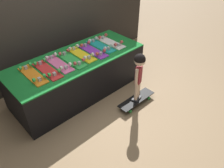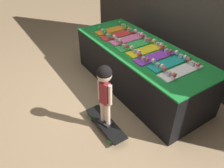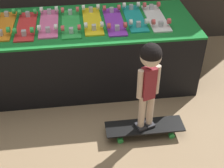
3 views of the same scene
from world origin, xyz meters
name	(u,v)px [view 2 (image 2 of 3)]	position (x,y,z in m)	size (l,w,h in m)	color
ground_plane	(111,97)	(0.00, 0.00, 0.00)	(16.00, 16.00, 0.00)	#9E7F5B
back_wall	(186,6)	(0.00, 1.31, 1.12)	(4.81, 0.10, 2.25)	#332D28
display_rack	(139,68)	(0.00, 0.50, 0.34)	(2.25, 0.89, 0.68)	black
skateboard_orange_on_rack	(113,29)	(-0.74, 0.52, 0.70)	(0.18, 0.61, 0.09)	orange
skateboard_red_on_rack	(119,34)	(-0.53, 0.49, 0.70)	(0.18, 0.61, 0.09)	red
skateboard_pink_on_rack	(128,38)	(-0.32, 0.52, 0.70)	(0.18, 0.61, 0.09)	pink
skateboard_green_on_rack	(135,44)	(-0.11, 0.48, 0.70)	(0.18, 0.61, 0.09)	green
skateboard_yellow_on_rack	(147,49)	(0.11, 0.52, 0.70)	(0.18, 0.61, 0.09)	yellow
skateboard_purple_on_rack	(155,56)	(0.32, 0.48, 0.70)	(0.18, 0.61, 0.09)	purple
skateboard_teal_on_rack	(169,62)	(0.53, 0.53, 0.70)	(0.18, 0.61, 0.09)	teal
skateboard_white_on_rack	(181,70)	(0.74, 0.50, 0.70)	(0.18, 0.61, 0.09)	white
skateboard_on_floor	(106,124)	(0.48, -0.40, 0.07)	(0.70, 0.20, 0.09)	black
child	(105,86)	(0.48, -0.40, 0.67)	(0.19, 0.17, 0.83)	#2D2D33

